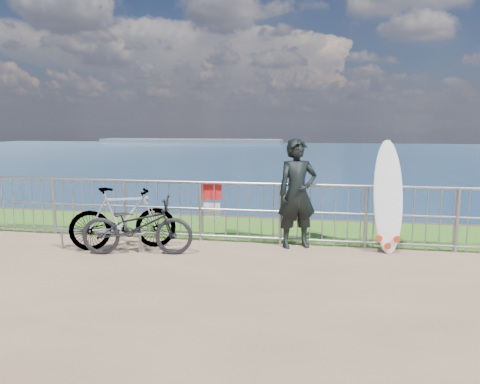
% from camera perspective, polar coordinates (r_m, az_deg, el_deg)
% --- Properties ---
extents(grass_strip, '(120.00, 120.00, 0.00)m').
position_cam_1_polar(grass_strip, '(9.81, -0.29, -4.44)').
color(grass_strip, '#32671C').
rests_on(grass_strip, ground).
extents(seascape, '(260.00, 260.00, 5.00)m').
position_cam_1_polar(seascape, '(160.89, -5.96, 6.02)').
color(seascape, brown).
rests_on(seascape, ground).
extents(railing, '(10.06, 0.10, 1.13)m').
position_cam_1_polar(railing, '(8.64, -1.57, -2.33)').
color(railing, gray).
rests_on(railing, ground).
extents(surfer, '(0.82, 0.69, 1.92)m').
position_cam_1_polar(surfer, '(8.25, 6.99, -0.20)').
color(surfer, black).
rests_on(surfer, ground).
extents(surfboard, '(0.57, 0.53, 1.92)m').
position_cam_1_polar(surfboard, '(8.30, 17.60, -1.02)').
color(surfboard, white).
rests_on(surfboard, ground).
extents(bicycle_near, '(1.94, 0.97, 0.97)m').
position_cam_1_polar(bicycle_near, '(8.00, -12.42, -4.06)').
color(bicycle_near, black).
rests_on(bicycle_near, ground).
extents(bicycle_far, '(1.88, 1.18, 1.09)m').
position_cam_1_polar(bicycle_far, '(8.39, -14.07, -3.12)').
color(bicycle_far, black).
rests_on(bicycle_far, ground).
extents(bike_rack, '(1.65, 0.05, 0.35)m').
position_cam_1_polar(bike_rack, '(8.45, -16.69, -4.97)').
color(bike_rack, gray).
rests_on(bike_rack, ground).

